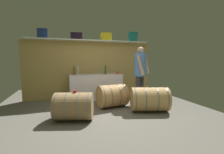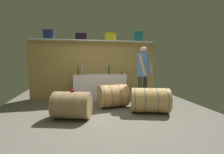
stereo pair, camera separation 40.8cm
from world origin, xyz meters
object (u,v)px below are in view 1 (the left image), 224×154
object	(u,v)px
toolcase_yellow	(106,37)
toolcase_teal	(133,37)
wine_glass	(106,71)
tasting_cup	(75,91)
wine_bottle_clear	(78,70)
toolcase_black	(76,36)
work_cabinet	(96,87)
wine_barrel_flank	(150,99)
wine_bottle_amber	(74,71)
wine_bottle_green	(105,70)
wine_barrel_near	(74,106)
winemaker_pouring	(140,69)
wine_barrel_far	(112,96)
red_funnel	(118,72)
toolcase_navy	(43,34)

from	to	relation	value
toolcase_yellow	toolcase_teal	size ratio (longest dim) A/B	1.00
wine_glass	tasting_cup	distance (m)	2.24
wine_bottle_clear	tasting_cup	xyz separation A→B (m)	(-0.25, -1.82, -0.35)
toolcase_black	work_cabinet	bearing A→B (deg)	-19.35
wine_barrel_flank	wine_bottle_amber	bearing A→B (deg)	153.36
wine_bottle_green	wine_barrel_flank	distance (m)	1.89
toolcase_yellow	wine_bottle_green	size ratio (longest dim) A/B	1.06
wine_bottle_clear	wine_barrel_near	distance (m)	1.97
winemaker_pouring	wine_barrel_far	bearing A→B (deg)	-29.84
wine_bottle_green	wine_glass	bearing A→B (deg)	73.94
toolcase_teal	red_funnel	world-z (taller)	toolcase_teal
toolcase_navy	toolcase_teal	distance (m)	3.05
tasting_cup	toolcase_navy	bearing A→B (deg)	112.44
wine_glass	toolcase_yellow	bearing A→B (deg)	47.14
wine_barrel_flank	tasting_cup	world-z (taller)	tasting_cup
wine_bottle_green	wine_barrel_near	bearing A→B (deg)	-126.05
toolcase_teal	winemaker_pouring	distance (m)	1.57
wine_bottle_amber	tasting_cup	xyz separation A→B (m)	(-0.12, -1.67, -0.34)
work_cabinet	wine_barrel_far	xyz separation A→B (m)	(0.25, -1.03, -0.10)
work_cabinet	red_funnel	world-z (taller)	red_funnel
wine_bottle_clear	tasting_cup	world-z (taller)	wine_bottle_clear
tasting_cup	winemaker_pouring	size ratio (longest dim) A/B	0.04
wine_barrel_far	winemaker_pouring	xyz separation A→B (m)	(0.94, 0.13, 0.74)
toolcase_navy	wine_bottle_green	world-z (taller)	toolcase_navy
wine_barrel_far	wine_barrel_near	bearing A→B (deg)	-156.19
toolcase_navy	work_cabinet	distance (m)	2.35
toolcase_yellow	work_cabinet	world-z (taller)	toolcase_yellow
red_funnel	wine_barrel_flank	size ratio (longest dim) A/B	0.11
toolcase_yellow	wine_bottle_clear	distance (m)	1.51
toolcase_teal	wine_bottle_clear	size ratio (longest dim) A/B	1.07
toolcase_black	toolcase_yellow	world-z (taller)	toolcase_yellow
toolcase_yellow	work_cabinet	distance (m)	1.76
wine_bottle_amber	wine_bottle_clear	bearing A→B (deg)	51.87
toolcase_teal	winemaker_pouring	world-z (taller)	toolcase_teal
work_cabinet	tasting_cup	distance (m)	1.90
wine_barrel_flank	wine_barrel_near	bearing A→B (deg)	-163.12
wine_barrel_far	winemaker_pouring	world-z (taller)	winemaker_pouring
toolcase_yellow	red_funnel	world-z (taller)	toolcase_yellow
toolcase_teal	wine_barrel_near	bearing A→B (deg)	-136.00
wine_barrel_flank	winemaker_pouring	size ratio (longest dim) A/B	0.63
toolcase_navy	wine_bottle_amber	distance (m)	1.48
wine_bottle_amber	wine_barrel_flank	distance (m)	2.51
toolcase_navy	wine_bottle_clear	xyz separation A→B (m)	(1.03, -0.07, -1.14)
toolcase_yellow	wine_glass	size ratio (longest dim) A/B	2.48
tasting_cup	winemaker_pouring	distance (m)	2.21
toolcase_black	red_funnel	world-z (taller)	toolcase_black
wine_glass	wine_barrel_near	size ratio (longest dim) A/B	0.14
wine_bottle_amber	toolcase_teal	bearing A→B (deg)	6.02
toolcase_yellow	wine_barrel_flank	xyz separation A→B (m)	(0.64, -1.88, -1.80)
wine_barrel_far	wine_glass	bearing A→B (deg)	76.20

